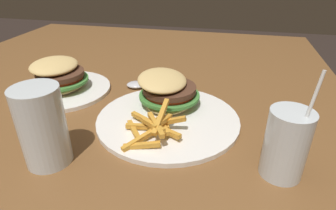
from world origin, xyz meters
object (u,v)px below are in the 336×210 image
object	(u,v)px
spoon	(139,85)
meal_plate_far	(60,80)
meal_plate_near	(167,104)
juice_glass	(285,147)
beer_glass	(43,129)

from	to	relation	value
spoon	meal_plate_far	world-z (taller)	meal_plate_far
meal_plate_near	spoon	world-z (taller)	meal_plate_near
meal_plate_near	meal_plate_far	xyz separation A→B (m)	(0.06, 0.30, 0.00)
juice_glass	beer_glass	bearing A→B (deg)	97.87
meal_plate_near	spoon	distance (m)	0.17
meal_plate_near	juice_glass	world-z (taller)	juice_glass
beer_glass	spoon	distance (m)	0.34
meal_plate_near	meal_plate_far	distance (m)	0.31
spoon	meal_plate_far	bearing A→B (deg)	5.67
juice_glass	meal_plate_far	size ratio (longest dim) A/B	0.76
spoon	juice_glass	bearing A→B (deg)	125.72
spoon	meal_plate_far	xyz separation A→B (m)	(-0.07, 0.19, 0.02)
beer_glass	spoon	size ratio (longest dim) A/B	0.82
beer_glass	spoon	bearing A→B (deg)	-10.05
meal_plate_near	meal_plate_far	bearing A→B (deg)	78.99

